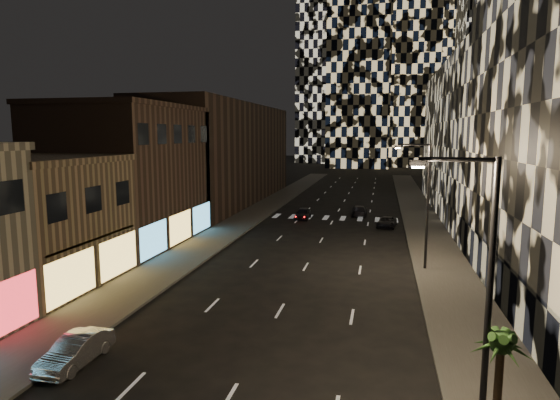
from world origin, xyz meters
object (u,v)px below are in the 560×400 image
at_px(car_silver_parked, 76,351).
at_px(car_dark_oncoming, 359,211).
at_px(streetlight_near, 481,284).
at_px(streetlight_far, 424,197).
at_px(car_dark_midlane, 303,213).
at_px(palm_tree, 500,352).
at_px(car_dark_rightlane, 387,222).

bearing_deg(car_silver_parked, car_dark_oncoming, 77.52).
relative_size(streetlight_near, streetlight_far, 1.00).
bearing_deg(streetlight_far, car_dark_midlane, 122.69).
bearing_deg(streetlight_far, car_dark_oncoming, 104.01).
xyz_separation_m(streetlight_far, palm_tree, (0.65, -20.05, -2.05)).
xyz_separation_m(streetlight_near, car_dark_rightlane, (-2.37, 35.55, -4.81)).
distance_m(streetlight_far, car_silver_parked, 24.17).
distance_m(car_silver_parked, car_dark_oncoming, 41.41).
height_order(streetlight_far, car_dark_oncoming, streetlight_far).
bearing_deg(car_dark_rightlane, car_silver_parked, -104.70).
distance_m(streetlight_near, car_dark_oncoming, 42.92).
relative_size(car_silver_parked, car_dark_rightlane, 0.97).
height_order(car_silver_parked, palm_tree, palm_tree).
bearing_deg(palm_tree, streetlight_far, 91.84).
bearing_deg(palm_tree, car_silver_parked, 172.40).
height_order(streetlight_far, car_dark_rightlane, streetlight_far).
relative_size(car_silver_parked, car_dark_midlane, 0.98).
bearing_deg(car_dark_oncoming, palm_tree, 95.42).
bearing_deg(car_dark_midlane, streetlight_far, -57.50).
height_order(car_silver_parked, car_dark_oncoming, car_silver_parked).
xyz_separation_m(car_dark_oncoming, car_dark_rightlane, (3.19, -6.75, -0.07)).
height_order(car_dark_midlane, palm_tree, palm_tree).
bearing_deg(car_dark_midlane, car_silver_parked, -96.01).
distance_m(car_silver_parked, car_dark_midlane, 36.55).
relative_size(car_dark_midlane, car_dark_oncoming, 0.92).
bearing_deg(car_dark_oncoming, streetlight_near, 94.57).
bearing_deg(streetlight_far, car_dark_rightlane, 98.68).
xyz_separation_m(car_silver_parked, car_dark_oncoming, (9.99, 40.18, -0.01)).
xyz_separation_m(streetlight_far, car_silver_parked, (-15.55, -17.89, -4.72)).
relative_size(streetlight_far, car_dark_rightlane, 2.29).
bearing_deg(car_dark_oncoming, car_silver_parked, 73.12).
xyz_separation_m(car_dark_midlane, palm_tree, (12.50, -38.52, 2.64)).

